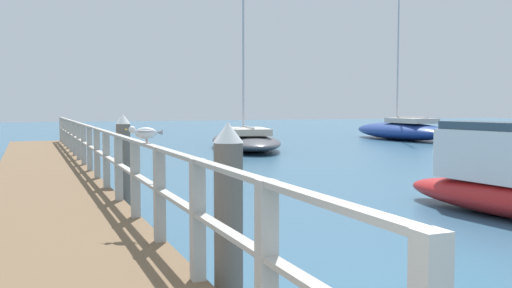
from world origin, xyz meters
The scene contains 8 objects.
pier_deck centered at (0.00, 13.25, 0.25)m, with size 2.22×26.51×0.50m, color brown.
pier_railing centered at (1.03, 13.25, 1.17)m, with size 0.12×25.03×1.10m.
dock_piling_near centered at (1.41, 4.16, 0.97)m, with size 0.29×0.29×1.91m.
dock_piling_far centered at (1.41, 10.49, 0.97)m, with size 0.29×0.29×1.91m.
seagull_foreground centered at (1.02, 6.23, 1.73)m, with size 0.45×0.25×0.21m.
boat_2 centered at (9.42, 24.49, 0.45)m, with size 4.96×9.44×11.96m.
boat_3 centered at (21.30, 28.08, 0.59)m, with size 3.49×9.04×12.49m.
boat_4 centered at (8.00, 7.21, 0.59)m, with size 1.87×4.92×1.76m.
Camera 1 is at (-0.36, -0.86, 2.06)m, focal length 39.32 mm.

